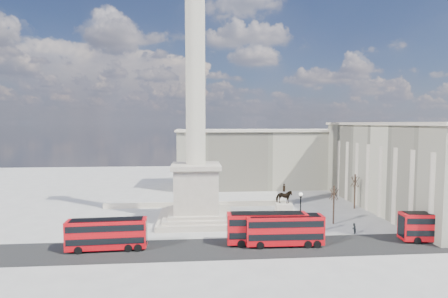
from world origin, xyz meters
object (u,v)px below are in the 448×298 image
red_bus_b (285,230)px  red_bus_d (438,227)px  nelsons_column (196,153)px  pedestrian_walking (323,225)px  victorian_lamp (301,211)px  equestrian_statue (284,211)px  pedestrian_crossing (251,229)px  pedestrian_standing (354,228)px  red_bus_a (108,234)px  red_bus_c (267,228)px

red_bus_b → red_bus_d: 24.20m
nelsons_column → pedestrian_walking: bearing=-19.5°
red_bus_d → victorian_lamp: (-20.68, 3.92, 1.92)m
red_bus_b → red_bus_d: bearing=0.9°
red_bus_d → victorian_lamp: bearing=175.0°
red_bus_d → equestrian_statue: size_ratio=1.52×
pedestrian_crossing → pedestrian_walking: bearing=-109.7°
pedestrian_walking → pedestrian_standing: pedestrian_walking is taller
red_bus_a → red_bus_b: bearing=-3.3°
red_bus_a → red_bus_c: red_bus_c is taller
nelsons_column → red_bus_d: nelsons_column is taller
nelsons_column → red_bus_b: size_ratio=4.28×
red_bus_a → victorian_lamp: victorian_lamp is taller
equestrian_statue → victorian_lamp: bearing=-82.4°
nelsons_column → equestrian_statue: size_ratio=6.60×
pedestrian_walking → red_bus_b: bearing=-151.6°
red_bus_c → red_bus_d: (26.69, -0.94, -0.16)m
equestrian_statue → pedestrian_standing: 12.11m
victorian_lamp → pedestrian_crossing: bearing=163.6°
pedestrian_standing → pedestrian_crossing: 17.07m
pedestrian_walking → pedestrian_standing: 5.03m
pedestrian_crossing → victorian_lamp: bearing=-130.6°
nelsons_column → red_bus_d: 41.59m
victorian_lamp → red_bus_b: bearing=-133.3°
red_bus_b → pedestrian_crossing: red_bus_b is taller
pedestrian_standing → pedestrian_crossing: bearing=-48.4°
nelsons_column → red_bus_a: bearing=-132.0°
pedestrian_crossing → nelsons_column: bearing=22.3°
red_bus_a → red_bus_d: 50.26m
victorian_lamp → pedestrian_crossing: (-7.59, 2.23, -3.40)m
nelsons_column → red_bus_a: 21.88m
red_bus_b → equestrian_statue: 11.03m
pedestrian_standing → nelsons_column: bearing=-64.9°
red_bus_d → pedestrian_walking: bearing=161.3°
nelsons_column → red_bus_d: size_ratio=4.34×
red_bus_a → equestrian_statue: equestrian_statue is taller
victorian_lamp → equestrian_statue: size_ratio=0.97×
equestrian_statue → pedestrian_standing: (10.35, -6.05, -1.69)m
red_bus_c → pedestrian_standing: bearing=16.7°
red_bus_a → pedestrian_standing: (39.01, 4.28, -1.50)m
victorian_lamp → pedestrian_standing: bearing=5.7°
red_bus_a → pedestrian_standing: size_ratio=6.34×
nelsons_column → victorian_lamp: (16.73, -10.90, -8.59)m
equestrian_statue → red_bus_d: bearing=-26.8°
nelsons_column → victorian_lamp: bearing=-33.1°
red_bus_c → pedestrian_walking: (10.96, 6.20, -1.63)m
red_bus_c → pedestrian_standing: red_bus_c is taller
red_bus_b → red_bus_d: (24.20, -0.18, -0.06)m
red_bus_d → pedestrian_crossing: red_bus_d is taller
victorian_lamp → pedestrian_crossing: size_ratio=3.98×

